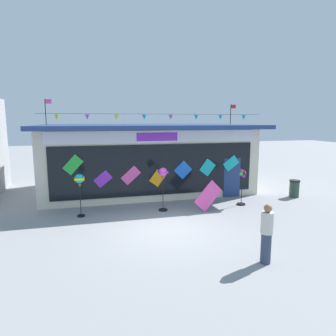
# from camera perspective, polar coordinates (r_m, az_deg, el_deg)

# --- Properties ---
(ground_plane) EXTENTS (80.00, 80.00, 0.00)m
(ground_plane) POSITION_cam_1_polar(r_m,az_deg,el_deg) (11.19, -0.44, -11.37)
(ground_plane) COLOR gray
(kite_shop_building) EXTENTS (11.27, 6.82, 4.98)m
(kite_shop_building) POSITION_cam_1_polar(r_m,az_deg,el_deg) (17.00, -4.19, 2.14)
(kite_shop_building) COLOR beige
(kite_shop_building) RESTS_ON ground_plane
(wind_spinner_far_left) EXTENTS (0.39, 0.39, 1.77)m
(wind_spinner_far_left) POSITION_cam_1_polar(r_m,az_deg,el_deg) (12.59, -16.48, -2.57)
(wind_spinner_far_left) COLOR black
(wind_spinner_far_left) RESTS_ON ground_plane
(wind_spinner_left) EXTENTS (0.39, 0.39, 1.91)m
(wind_spinner_left) POSITION_cam_1_polar(r_m,az_deg,el_deg) (12.89, -0.97, -1.69)
(wind_spinner_left) COLOR black
(wind_spinner_left) RESTS_ON ground_plane
(wind_spinner_center_left) EXTENTS (0.43, 0.40, 1.71)m
(wind_spinner_center_left) POSITION_cam_1_polar(r_m,az_deg,el_deg) (14.25, 13.94, -2.63)
(wind_spinner_center_left) COLOR black
(wind_spinner_center_left) RESTS_ON ground_plane
(person_near_camera) EXTENTS (0.34, 0.34, 1.68)m
(person_near_camera) POSITION_cam_1_polar(r_m,az_deg,el_deg) (8.78, 18.26, -11.75)
(person_near_camera) COLOR #333D56
(person_near_camera) RESTS_ON ground_plane
(trash_bin) EXTENTS (0.52, 0.52, 0.89)m
(trash_bin) POSITION_cam_1_polar(r_m,az_deg,el_deg) (16.68, 22.90, -3.61)
(trash_bin) COLOR #2D4238
(trash_bin) RESTS_ON ground_plane
(display_kite_on_ground) EXTENTS (1.36, 0.21, 1.36)m
(display_kite_on_ground) POSITION_cam_1_polar(r_m,az_deg,el_deg) (13.07, 7.66, -5.31)
(display_kite_on_ground) COLOR #EA4CA3
(display_kite_on_ground) RESTS_ON ground_plane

